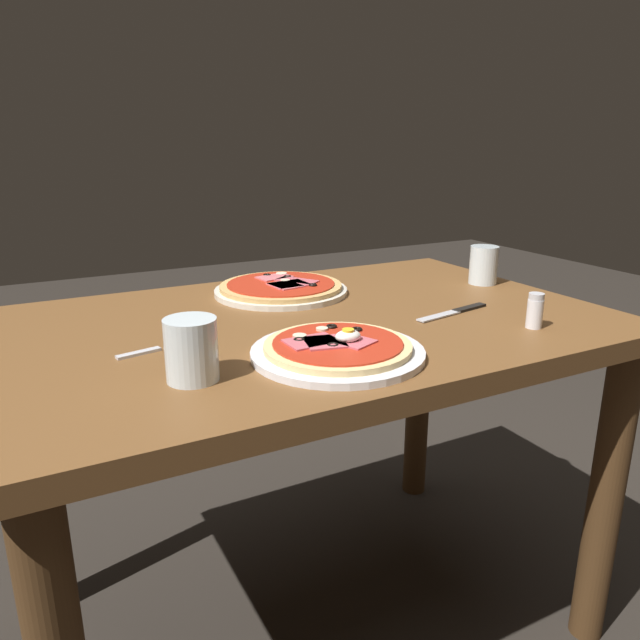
# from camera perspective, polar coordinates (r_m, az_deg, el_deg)

# --- Properties ---
(ground_plane) EXTENTS (8.00, 8.00, 0.00)m
(ground_plane) POSITION_cam_1_polar(r_m,az_deg,el_deg) (1.57, -0.75, -26.31)
(ground_plane) COLOR #28231E
(dining_table) EXTENTS (1.18, 0.77, 0.73)m
(dining_table) POSITION_cam_1_polar(r_m,az_deg,el_deg) (1.23, -0.86, -5.12)
(dining_table) COLOR brown
(dining_table) RESTS_ON ground
(pizza_foreground) EXTENTS (0.29, 0.29, 0.05)m
(pizza_foreground) POSITION_cam_1_polar(r_m,az_deg,el_deg) (0.99, 1.67, -2.79)
(pizza_foreground) COLOR white
(pizza_foreground) RESTS_ON dining_table
(pizza_across_left) EXTENTS (0.30, 0.30, 0.03)m
(pizza_across_left) POSITION_cam_1_polar(r_m,az_deg,el_deg) (1.38, -3.71, 3.00)
(pizza_across_left) COLOR silver
(pizza_across_left) RESTS_ON dining_table
(water_glass_near) EXTENTS (0.07, 0.07, 0.09)m
(water_glass_near) POSITION_cam_1_polar(r_m,az_deg,el_deg) (1.52, 15.22, 4.81)
(water_glass_near) COLOR silver
(water_glass_near) RESTS_ON dining_table
(water_glass_far) EXTENTS (0.08, 0.08, 0.09)m
(water_glass_far) POSITION_cam_1_polar(r_m,az_deg,el_deg) (0.90, -12.07, -3.13)
(water_glass_far) COLOR silver
(water_glass_far) RESTS_ON dining_table
(fork) EXTENTS (0.16, 0.05, 0.00)m
(fork) POSITION_cam_1_polar(r_m,az_deg,el_deg) (1.05, -15.40, -2.71)
(fork) COLOR silver
(fork) RESTS_ON dining_table
(knife) EXTENTS (0.20, 0.05, 0.01)m
(knife) POSITION_cam_1_polar(r_m,az_deg,el_deg) (1.26, 12.88, 0.83)
(knife) COLOR silver
(knife) RESTS_ON dining_table
(salt_shaker) EXTENTS (0.03, 0.03, 0.07)m
(salt_shaker) POSITION_cam_1_polar(r_m,az_deg,el_deg) (1.20, 19.71, 0.82)
(salt_shaker) COLOR white
(salt_shaker) RESTS_ON dining_table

